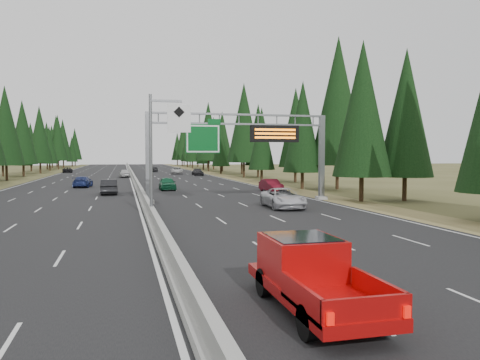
% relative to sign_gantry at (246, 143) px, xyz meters
% --- Properties ---
extents(road, '(32.00, 260.00, 0.08)m').
position_rel_sign_gantry_xyz_m(road, '(-8.92, 45.12, -5.23)').
color(road, black).
rests_on(road, ground).
extents(shoulder_right, '(3.60, 260.00, 0.06)m').
position_rel_sign_gantry_xyz_m(shoulder_right, '(8.88, 45.12, -5.24)').
color(shoulder_right, olive).
rests_on(shoulder_right, ground).
extents(shoulder_left, '(3.60, 260.00, 0.06)m').
position_rel_sign_gantry_xyz_m(shoulder_left, '(-26.72, 45.12, -5.24)').
color(shoulder_left, '#454320').
rests_on(shoulder_left, ground).
extents(median_barrier, '(0.70, 260.00, 0.85)m').
position_rel_sign_gantry_xyz_m(median_barrier, '(-8.92, 45.12, -4.85)').
color(median_barrier, gray).
rests_on(median_barrier, road).
extents(sign_gantry, '(16.75, 0.98, 7.80)m').
position_rel_sign_gantry_xyz_m(sign_gantry, '(0.00, 0.00, 0.00)').
color(sign_gantry, slate).
rests_on(sign_gantry, road).
extents(hov_sign_pole, '(2.80, 0.50, 8.00)m').
position_rel_sign_gantry_xyz_m(hov_sign_pole, '(-8.33, -9.92, -0.54)').
color(hov_sign_pole, slate).
rests_on(hov_sign_pole, road).
extents(tree_row_right, '(11.82, 241.90, 18.93)m').
position_rel_sign_gantry_xyz_m(tree_row_right, '(13.32, 24.88, 4.16)').
color(tree_row_right, black).
rests_on(tree_row_right, ground).
extents(silver_minivan, '(2.75, 5.63, 1.54)m').
position_rel_sign_gantry_xyz_m(silver_minivan, '(1.51, -5.60, -4.42)').
color(silver_minivan, silver).
rests_on(silver_minivan, road).
extents(red_pickup, '(2.05, 5.73, 1.87)m').
position_rel_sign_gantry_xyz_m(red_pickup, '(-5.80, -28.42, -4.16)').
color(red_pickup, black).
rests_on(red_pickup, road).
extents(car_ahead_green, '(1.83, 4.54, 1.55)m').
position_rel_sign_gantry_xyz_m(car_ahead_green, '(-5.56, 15.71, -4.42)').
color(car_ahead_green, '#125231').
rests_on(car_ahead_green, road).
extents(car_ahead_dkred, '(1.77, 4.41, 1.43)m').
position_rel_sign_gantry_xyz_m(car_ahead_dkred, '(5.58, 10.12, -4.48)').
color(car_ahead_dkred, '#5B0D19').
rests_on(car_ahead_dkred, road).
extents(car_ahead_dkgrey, '(1.97, 4.81, 1.39)m').
position_rel_sign_gantry_xyz_m(car_ahead_dkgrey, '(3.91, 52.95, -4.49)').
color(car_ahead_dkgrey, black).
rests_on(car_ahead_dkgrey, road).
extents(car_ahead_white, '(3.07, 5.70, 1.52)m').
position_rel_sign_gantry_xyz_m(car_ahead_white, '(0.84, 62.40, -4.43)').
color(car_ahead_white, '#B7B7B7').
rests_on(car_ahead_white, road).
extents(car_ahead_far, '(2.02, 4.28, 1.42)m').
position_rel_sign_gantry_xyz_m(car_ahead_far, '(-3.20, 75.99, -4.48)').
color(car_ahead_far, black).
rests_on(car_ahead_far, road).
extents(car_onc_near, '(1.68, 4.78, 1.57)m').
position_rel_sign_gantry_xyz_m(car_onc_near, '(-12.07, 10.99, -4.40)').
color(car_onc_near, black).
rests_on(car_onc_near, road).
extents(car_onc_blue, '(2.41, 5.02, 1.41)m').
position_rel_sign_gantry_xyz_m(car_onc_blue, '(-15.71, 23.13, -4.48)').
color(car_onc_blue, navy).
rests_on(car_onc_blue, road).
extents(car_onc_white, '(2.20, 4.72, 1.56)m').
position_rel_sign_gantry_xyz_m(car_onc_white, '(-10.42, 48.88, -4.41)').
color(car_onc_white, '#B7B7B7').
rests_on(car_onc_white, road).
extents(car_onc_far, '(2.41, 4.72, 1.28)m').
position_rel_sign_gantry_xyz_m(car_onc_far, '(-23.42, 77.00, -4.55)').
color(car_onc_far, black).
rests_on(car_onc_far, road).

